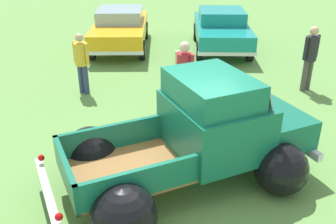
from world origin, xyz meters
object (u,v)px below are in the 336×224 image
show_car_1 (221,28)px  spectator_1 (310,55)px  show_car_0 (120,27)px  spectator_0 (184,75)px  spectator_2 (82,60)px  vintage_pickup_truck (201,140)px

show_car_1 → spectator_1: 4.44m
show_car_0 → spectator_0: bearing=19.4°
show_car_0 → spectator_2: (-1.33, -4.21, 0.15)m
spectator_0 → spectator_1: spectator_0 is taller
show_car_0 → spectator_0: 6.20m
show_car_0 → spectator_2: bearing=-7.6°
show_car_0 → spectator_2: 4.42m
show_car_0 → spectator_0: size_ratio=2.54×
vintage_pickup_truck → show_car_1: size_ratio=1.10×
show_car_1 → spectator_0: 5.86m
vintage_pickup_truck → spectator_0: vintage_pickup_truck is taller
vintage_pickup_truck → spectator_2: (-2.08, 4.39, 0.18)m
spectator_1 → vintage_pickup_truck: bearing=-67.8°
vintage_pickup_truck → show_car_1: 8.26m
spectator_1 → spectator_0: bearing=-94.3°
vintage_pickup_truck → show_car_0: size_ratio=1.07×
vintage_pickup_truck → spectator_1: vintage_pickup_truck is taller
spectator_2 → vintage_pickup_truck: bearing=-111.5°
spectator_0 → spectator_1: size_ratio=1.02×
spectator_2 → show_car_1: bearing=-12.9°
spectator_0 → spectator_1: 3.81m
vintage_pickup_truck → show_car_0: 8.63m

